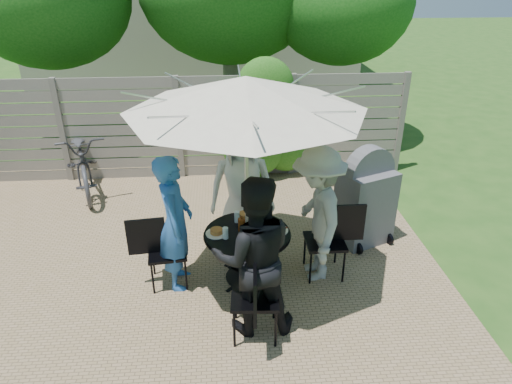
{
  "coord_description": "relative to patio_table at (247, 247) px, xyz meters",
  "views": [
    {
      "loc": [
        0.77,
        -4.74,
        3.5
      ],
      "look_at": [
        1.13,
        0.06,
        1.1
      ],
      "focal_mm": 32.0,
      "sensor_mm": 36.0,
      "label": 1
    }
  ],
  "objects": [
    {
      "name": "chair_left",
      "position": [
        -0.97,
        -0.02,
        -0.19
      ],
      "size": [
        0.69,
        0.49,
        0.92
      ],
      "rotation": [
        0.0,
        0.0,
        6.39
      ],
      "color": "black",
      "rests_on": "ground"
    },
    {
      "name": "syrup_jug",
      "position": [
        -0.06,
        0.05,
        0.28
      ],
      "size": [
        0.09,
        0.09,
        0.16
      ],
      "primitive_type": "cylinder",
      "color": "#59280C",
      "rests_on": "patio_table"
    },
    {
      "name": "coffee_cup",
      "position": [
        0.1,
        0.22,
        0.26
      ],
      "size": [
        0.08,
        0.08,
        0.12
      ],
      "primitive_type": "cylinder",
      "color": "#C6B293",
      "rests_on": "patio_table"
    },
    {
      "name": "plate_back",
      "position": [
        -0.01,
        0.36,
        0.23
      ],
      "size": [
        0.26,
        0.26,
        0.06
      ],
      "color": "white",
      "rests_on": "patio_table"
    },
    {
      "name": "plate_left",
      "position": [
        -0.36,
        -0.01,
        0.23
      ],
      "size": [
        0.26,
        0.26,
        0.06
      ],
      "color": "white",
      "rests_on": "patio_table"
    },
    {
      "name": "person_right",
      "position": [
        0.83,
        0.02,
        0.39
      ],
      "size": [
        0.66,
        1.12,
        1.71
      ],
      "primitive_type": "imported",
      "rotation": [
        0.0,
        0.0,
        4.73
      ],
      "color": "#9D9D99",
      "rests_on": "ground"
    },
    {
      "name": "person_left",
      "position": [
        -0.83,
        -0.02,
        0.37
      ],
      "size": [
        0.41,
        0.62,
        1.68
      ],
      "primitive_type": "imported",
      "rotation": [
        0.0,
        0.0,
        7.88
      ],
      "color": "#2961B3",
      "rests_on": "ground"
    },
    {
      "name": "bicycle",
      "position": [
        -2.62,
        2.74,
        0.08
      ],
      "size": [
        1.33,
        2.2,
        1.09
      ],
      "primitive_type": "imported",
      "rotation": [
        0.0,
        0.0,
        0.31
      ],
      "color": "#333338",
      "rests_on": "ground"
    },
    {
      "name": "glass_back",
      "position": [
        -0.11,
        0.26,
        0.27
      ],
      "size": [
        0.07,
        0.07,
        0.14
      ],
      "primitive_type": "cylinder",
      "color": "silver",
      "rests_on": "patio_table"
    },
    {
      "name": "chair_right",
      "position": [
        0.97,
        0.02,
        -0.17
      ],
      "size": [
        0.7,
        0.47,
        0.98
      ],
      "rotation": [
        0.0,
        0.0,
        3.14
      ],
      "color": "black",
      "rests_on": "ground"
    },
    {
      "name": "plate_right",
      "position": [
        0.36,
        0.01,
        0.23
      ],
      "size": [
        0.26,
        0.26,
        0.06
      ],
      "color": "white",
      "rests_on": "patio_table"
    },
    {
      "name": "plate_front",
      "position": [
        0.01,
        -0.36,
        0.23
      ],
      "size": [
        0.26,
        0.26,
        0.06
      ],
      "color": "white",
      "rests_on": "patio_table"
    },
    {
      "name": "patio_table",
      "position": [
        0.0,
        0.0,
        0.0
      ],
      "size": [
        1.04,
        1.04,
        0.67
      ],
      "rotation": [
        0.0,
        0.0,
        0.02
      ],
      "color": "black",
      "rests_on": "ground"
    },
    {
      "name": "glass_right",
      "position": [
        0.26,
        0.11,
        0.27
      ],
      "size": [
        0.07,
        0.07,
        0.14
      ],
      "primitive_type": "cylinder",
      "color": "silver",
      "rests_on": "patio_table"
    },
    {
      "name": "umbrella",
      "position": [
        0.0,
        -0.0,
        1.86
      ],
      "size": [
        2.64,
        2.64,
        2.51
      ],
      "rotation": [
        0.0,
        0.0,
        0.02
      ],
      "color": "silver",
      "rests_on": "ground"
    },
    {
      "name": "person_front",
      "position": [
        0.02,
        -0.83,
        0.42
      ],
      "size": [
        0.87,
        0.69,
        1.76
      ],
      "primitive_type": "imported",
      "rotation": [
        0.0,
        0.0,
        3.16
      ],
      "color": "black",
      "rests_on": "ground"
    },
    {
      "name": "bbq_grill",
      "position": [
        1.66,
        0.77,
        0.17
      ],
      "size": [
        0.84,
        0.75,
        1.41
      ],
      "rotation": [
        0.0,
        0.0,
        0.39
      ],
      "color": "#58585D",
      "rests_on": "ground"
    },
    {
      "name": "glass_front",
      "position": [
        0.11,
        -0.26,
        0.27
      ],
      "size": [
        0.07,
        0.07,
        0.14
      ],
      "primitive_type": "cylinder",
      "color": "silver",
      "rests_on": "patio_table"
    },
    {
      "name": "chair_back",
      "position": [
        -0.02,
        0.96,
        -0.2
      ],
      "size": [
        0.45,
        0.65,
        0.88
      ],
      "rotation": [
        0.0,
        0.0,
        4.78
      ],
      "color": "black",
      "rests_on": "ground"
    },
    {
      "name": "chair_front",
      "position": [
        0.02,
        -0.97,
        -0.17
      ],
      "size": [
        0.51,
        0.74,
        1.0
      ],
      "rotation": [
        0.0,
        0.0,
        1.5
      ],
      "color": "black",
      "rests_on": "ground"
    },
    {
      "name": "person_back",
      "position": [
        -0.02,
        0.83,
        0.41
      ],
      "size": [
        0.87,
        0.58,
        1.76
      ],
      "primitive_type": "imported",
      "rotation": [
        0.0,
        0.0,
        6.3
      ],
      "color": "silver",
      "rests_on": "ground"
    },
    {
      "name": "glass_left",
      "position": [
        -0.26,
        -0.11,
        0.27
      ],
      "size": [
        0.07,
        0.07,
        0.14
      ],
      "primitive_type": "cylinder",
      "color": "silver",
      "rests_on": "patio_table"
    }
  ]
}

